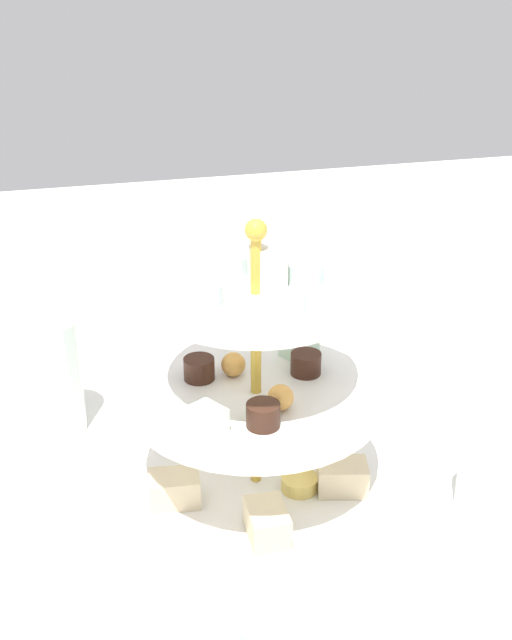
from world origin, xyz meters
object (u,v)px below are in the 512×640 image
(tiered_serving_stand, at_px, (257,416))
(water_glass_short_left, at_px, (398,640))
(water_glass_mid_back, at_px, (491,472))
(water_glass_tall_right, at_px, (50,377))
(butter_knife_left, at_px, (317,354))

(tiered_serving_stand, distance_m, water_glass_short_left, 0.25)
(water_glass_mid_back, bearing_deg, water_glass_tall_right, 147.13)
(water_glass_short_left, bearing_deg, water_glass_mid_back, 43.04)
(water_glass_mid_back, bearing_deg, tiered_serving_stand, 156.14)
(water_glass_short_left, distance_m, butter_knife_left, 0.52)
(water_glass_short_left, bearing_deg, tiered_serving_stand, 98.76)
(tiered_serving_stand, height_order, butter_knife_left, tiered_serving_stand)
(tiered_serving_stand, relative_size, water_glass_mid_back, 3.53)
(water_glass_short_left, distance_m, water_glass_mid_back, 0.23)
(tiered_serving_stand, distance_m, water_glass_tall_right, 0.25)
(tiered_serving_stand, xyz_separation_m, water_glass_mid_back, (0.20, -0.09, -0.04))
(tiered_serving_stand, xyz_separation_m, water_glass_short_left, (0.04, -0.25, -0.05))
(butter_knife_left, bearing_deg, water_glass_tall_right, 38.21)
(water_glass_tall_right, relative_size, water_glass_mid_back, 1.61)
(tiered_serving_stand, bearing_deg, water_glass_mid_back, -23.86)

